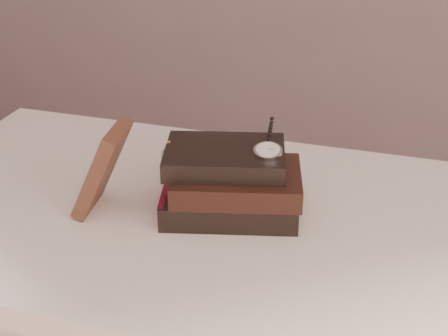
% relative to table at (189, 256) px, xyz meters
% --- Properties ---
extents(table, '(1.00, 0.60, 0.75)m').
position_rel_table_xyz_m(table, '(0.00, 0.00, 0.00)').
color(table, white).
rests_on(table, ground).
extents(book_stack, '(0.25, 0.19, 0.11)m').
position_rel_table_xyz_m(book_stack, '(0.07, 0.02, 0.14)').
color(book_stack, black).
rests_on(book_stack, table).
extents(journal, '(0.09, 0.10, 0.15)m').
position_rel_table_xyz_m(journal, '(-0.13, -0.04, 0.17)').
color(journal, '#3A1F16').
rests_on(journal, table).
extents(pocket_watch, '(0.05, 0.15, 0.02)m').
position_rel_table_xyz_m(pocket_watch, '(0.13, 0.02, 0.21)').
color(pocket_watch, silver).
rests_on(pocket_watch, book_stack).
extents(eyeglasses, '(0.11, 0.12, 0.04)m').
position_rel_table_xyz_m(eyeglasses, '(-0.02, 0.07, 0.15)').
color(eyeglasses, silver).
rests_on(eyeglasses, book_stack).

